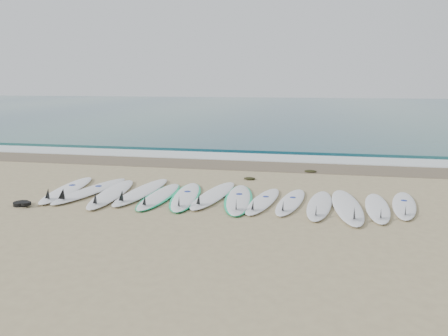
% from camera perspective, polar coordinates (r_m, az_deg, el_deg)
% --- Properties ---
extents(ground, '(120.00, 120.00, 0.00)m').
position_cam_1_polar(ground, '(9.95, 0.17, -4.10)').
color(ground, tan).
extents(ocean, '(120.00, 55.00, 0.03)m').
position_cam_1_polar(ocean, '(42.03, 8.84, 7.64)').
color(ocean, '#20555B').
rests_on(ocean, ground).
extents(wet_sand_band, '(120.00, 1.80, 0.01)m').
position_cam_1_polar(wet_sand_band, '(13.89, 3.44, 0.36)').
color(wet_sand_band, brown).
rests_on(wet_sand_band, ground).
extents(foam_band, '(120.00, 1.40, 0.04)m').
position_cam_1_polar(foam_band, '(15.25, 4.16, 1.39)').
color(foam_band, silver).
rests_on(foam_band, ground).
extents(wave_crest, '(120.00, 1.00, 0.10)m').
position_cam_1_polar(wave_crest, '(16.72, 4.81, 2.37)').
color(wave_crest, '#20555B').
rests_on(wave_crest, ground).
extents(surfboard_0, '(0.87, 2.77, 0.35)m').
position_cam_1_polar(surfboard_0, '(11.23, -19.91, -2.68)').
color(surfboard_0, white).
rests_on(surfboard_0, ground).
extents(surfboard_1, '(1.01, 2.81, 0.35)m').
position_cam_1_polar(surfboard_1, '(10.96, -17.15, -2.83)').
color(surfboard_1, white).
rests_on(surfboard_1, ground).
extents(surfboard_2, '(0.86, 2.81, 0.35)m').
position_cam_1_polar(surfboard_2, '(10.52, -14.58, -3.27)').
color(surfboard_2, white).
rests_on(surfboard_2, ground).
extents(surfboard_3, '(0.76, 2.80, 0.35)m').
position_cam_1_polar(surfboard_3, '(10.56, -10.81, -3.05)').
color(surfboard_3, white).
rests_on(surfboard_3, ground).
extents(surfboard_4, '(0.61, 2.46, 0.31)m').
position_cam_1_polar(surfboard_4, '(10.14, -8.50, -3.67)').
color(surfboard_4, white).
rests_on(surfboard_4, ground).
extents(surfboard_5, '(0.96, 2.65, 0.33)m').
position_cam_1_polar(surfboard_5, '(10.05, -5.03, -3.70)').
color(surfboard_5, white).
rests_on(surfboard_5, ground).
extents(surfboard_6, '(0.87, 2.71, 0.34)m').
position_cam_1_polar(surfboard_6, '(10.09, -1.45, -3.54)').
color(surfboard_6, white).
rests_on(surfboard_6, ground).
extents(surfboard_7, '(0.91, 2.66, 0.33)m').
position_cam_1_polar(surfboard_7, '(9.79, 1.91, -4.07)').
color(surfboard_7, white).
rests_on(surfboard_7, ground).
extents(surfboard_8, '(0.81, 2.37, 0.30)m').
position_cam_1_polar(surfboard_8, '(9.65, 5.05, -4.32)').
color(surfboard_8, white).
rests_on(surfboard_8, ground).
extents(surfboard_9, '(0.80, 2.35, 0.29)m').
position_cam_1_polar(surfboard_9, '(9.66, 8.65, -4.40)').
color(surfboard_9, white).
rests_on(surfboard_9, ground).
extents(surfboard_10, '(0.72, 2.44, 0.31)m').
position_cam_1_polar(surfboard_10, '(9.52, 12.34, -4.76)').
color(surfboard_10, silver).
rests_on(surfboard_10, ground).
extents(surfboard_11, '(0.72, 2.79, 0.35)m').
position_cam_1_polar(surfboard_11, '(9.53, 15.83, -4.87)').
color(surfboard_11, white).
rests_on(surfboard_11, ground).
extents(surfboard_12, '(0.64, 2.36, 0.30)m').
position_cam_1_polar(surfboard_12, '(9.66, 19.42, -4.92)').
color(surfboard_12, white).
rests_on(surfboard_12, ground).
extents(surfboard_13, '(0.86, 2.35, 0.29)m').
position_cam_1_polar(surfboard_13, '(10.06, 22.48, -4.51)').
color(surfboard_13, white).
rests_on(surfboard_13, ground).
extents(seaweed_near, '(0.32, 0.25, 0.06)m').
position_cam_1_polar(seaweed_near, '(11.91, 3.36, -1.37)').
color(seaweed_near, black).
rests_on(seaweed_near, ground).
extents(seaweed_far, '(0.35, 0.28, 0.07)m').
position_cam_1_polar(seaweed_far, '(13.07, 11.22, -0.41)').
color(seaweed_far, black).
rests_on(seaweed_far, ground).
extents(leash_coil, '(0.46, 0.36, 0.11)m').
position_cam_1_polar(leash_coil, '(10.38, -24.86, -4.24)').
color(leash_coil, black).
rests_on(leash_coil, ground).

